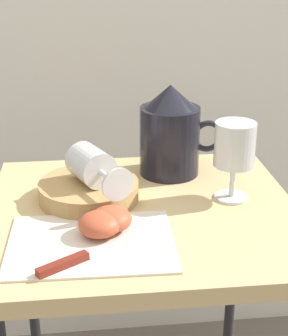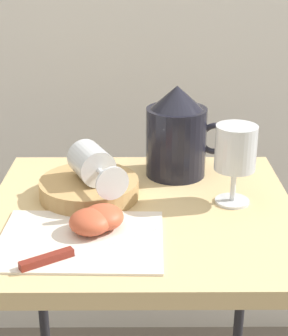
{
  "view_description": "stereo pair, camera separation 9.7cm",
  "coord_description": "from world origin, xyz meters",
  "px_view_note": "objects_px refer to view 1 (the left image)",
  "views": [
    {
      "loc": [
        -0.1,
        -0.89,
        1.15
      ],
      "look_at": [
        0.0,
        0.0,
        0.78
      ],
      "focal_mm": 58.8,
      "sensor_mm": 36.0,
      "label": 1
    },
    {
      "loc": [
        -0.0,
        -0.89,
        1.15
      ],
      "look_at": [
        0.0,
        0.0,
        0.78
      ],
      "focal_mm": 58.8,
      "sensor_mm": 36.0,
      "label": 2
    }
  ],
  "objects_px": {
    "wine_glass_tipped_near": "(92,166)",
    "knife": "(85,256)",
    "pitcher": "(170,138)",
    "table": "(144,241)",
    "wine_glass_upright": "(235,149)",
    "apple_half_right": "(111,219)",
    "apple_half_left": "(100,224)",
    "basket_tray": "(89,191)"
  },
  "relations": [
    {
      "from": "wine_glass_tipped_near",
      "to": "knife",
      "type": "height_order",
      "value": "wine_glass_tipped_near"
    },
    {
      "from": "pitcher",
      "to": "table",
      "type": "bearing_deg",
      "value": -114.17
    },
    {
      "from": "table",
      "to": "wine_glass_upright",
      "type": "distance_m",
      "value": 0.24
    },
    {
      "from": "table",
      "to": "knife",
      "type": "xyz_separation_m",
      "value": [
        -0.11,
        -0.16,
        0.08
      ]
    },
    {
      "from": "pitcher",
      "to": "wine_glass_upright",
      "type": "distance_m",
      "value": 0.17
    },
    {
      "from": "table",
      "to": "pitcher",
      "type": "bearing_deg",
      "value": 65.83
    },
    {
      "from": "wine_glass_tipped_near",
      "to": "apple_half_right",
      "type": "distance_m",
      "value": 0.13
    },
    {
      "from": "pitcher",
      "to": "wine_glass_tipped_near",
      "type": "bearing_deg",
      "value": -144.56
    },
    {
      "from": "table",
      "to": "wine_glass_upright",
      "type": "xyz_separation_m",
      "value": [
        0.17,
        0.03,
        0.17
      ]
    },
    {
      "from": "table",
      "to": "apple_half_left",
      "type": "height_order",
      "value": "apple_half_left"
    },
    {
      "from": "table",
      "to": "wine_glass_upright",
      "type": "relative_size",
      "value": 4.7
    },
    {
      "from": "pitcher",
      "to": "apple_half_left",
      "type": "relative_size",
      "value": 2.65
    },
    {
      "from": "wine_glass_tipped_near",
      "to": "apple_half_left",
      "type": "relative_size",
      "value": 2.23
    },
    {
      "from": "apple_half_right",
      "to": "knife",
      "type": "xyz_separation_m",
      "value": [
        -0.04,
        -0.09,
        -0.01
      ]
    },
    {
      "from": "wine_glass_upright",
      "to": "apple_half_right",
      "type": "bearing_deg",
      "value": -156.14
    },
    {
      "from": "table",
      "to": "knife",
      "type": "height_order",
      "value": "knife"
    },
    {
      "from": "table",
      "to": "apple_half_left",
      "type": "xyz_separation_m",
      "value": [
        -0.08,
        -0.09,
        0.09
      ]
    },
    {
      "from": "apple_half_left",
      "to": "apple_half_right",
      "type": "relative_size",
      "value": 1.0
    },
    {
      "from": "basket_tray",
      "to": "wine_glass_upright",
      "type": "distance_m",
      "value": 0.28
    },
    {
      "from": "apple_half_left",
      "to": "knife",
      "type": "relative_size",
      "value": 0.34
    },
    {
      "from": "table",
      "to": "apple_half_right",
      "type": "relative_size",
      "value": 9.91
    },
    {
      "from": "wine_glass_upright",
      "to": "wine_glass_tipped_near",
      "type": "distance_m",
      "value": 0.26
    },
    {
      "from": "wine_glass_tipped_near",
      "to": "apple_half_left",
      "type": "height_order",
      "value": "wine_glass_tipped_near"
    },
    {
      "from": "basket_tray",
      "to": "wine_glass_tipped_near",
      "type": "xyz_separation_m",
      "value": [
        0.01,
        -0.01,
        0.05
      ]
    },
    {
      "from": "wine_glass_upright",
      "to": "basket_tray",
      "type": "bearing_deg",
      "value": 174.48
    },
    {
      "from": "wine_glass_upright",
      "to": "knife",
      "type": "distance_m",
      "value": 0.35
    },
    {
      "from": "wine_glass_upright",
      "to": "knife",
      "type": "xyz_separation_m",
      "value": [
        -0.28,
        -0.19,
        -0.09
      ]
    },
    {
      "from": "wine_glass_tipped_near",
      "to": "apple_half_right",
      "type": "bearing_deg",
      "value": -78.33
    },
    {
      "from": "wine_glass_upright",
      "to": "apple_half_left",
      "type": "relative_size",
      "value": 2.11
    },
    {
      "from": "basket_tray",
      "to": "apple_half_left",
      "type": "relative_size",
      "value": 2.64
    },
    {
      "from": "table",
      "to": "wine_glass_tipped_near",
      "type": "xyz_separation_m",
      "value": [
        -0.09,
        0.05,
        0.14
      ]
    },
    {
      "from": "wine_glass_upright",
      "to": "wine_glass_tipped_near",
      "type": "bearing_deg",
      "value": 175.57
    },
    {
      "from": "pitcher",
      "to": "apple_half_left",
      "type": "bearing_deg",
      "value": -121.43
    },
    {
      "from": "knife",
      "to": "wine_glass_upright",
      "type": "bearing_deg",
      "value": 34.46
    },
    {
      "from": "table",
      "to": "pitcher",
      "type": "relative_size",
      "value": 3.74
    },
    {
      "from": "pitcher",
      "to": "knife",
      "type": "relative_size",
      "value": 0.91
    },
    {
      "from": "table",
      "to": "pitcher",
      "type": "xyz_separation_m",
      "value": [
        0.07,
        0.16,
        0.14
      ]
    },
    {
      "from": "basket_tray",
      "to": "wine_glass_tipped_near",
      "type": "distance_m",
      "value": 0.05
    },
    {
      "from": "table",
      "to": "apple_half_left",
      "type": "relative_size",
      "value": 9.91
    },
    {
      "from": "wine_glass_tipped_near",
      "to": "apple_half_right",
      "type": "height_order",
      "value": "wine_glass_tipped_near"
    },
    {
      "from": "table",
      "to": "pitcher",
      "type": "height_order",
      "value": "pitcher"
    },
    {
      "from": "basket_tray",
      "to": "apple_half_left",
      "type": "distance_m",
      "value": 0.15
    }
  ]
}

